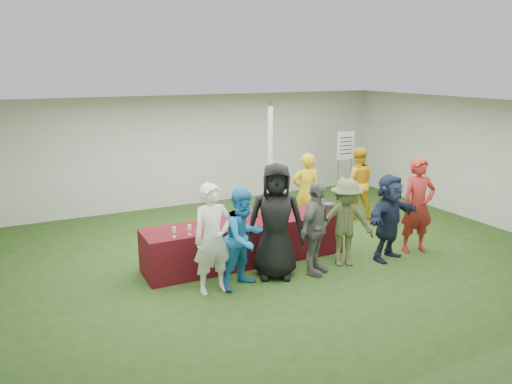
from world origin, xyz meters
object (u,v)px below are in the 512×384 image
customer_3 (315,228)px  customer_6 (418,205)px  wine_list_sign (345,151)px  serving_table (246,241)px  customer_2 (276,221)px  dump_bucket (328,208)px  customer_0 (213,239)px  customer_5 (389,217)px  customer_1 (244,238)px  staff_pourer (306,192)px  staff_back (357,183)px  customer_4 (346,223)px

customer_3 → customer_6: size_ratio=0.89×
wine_list_sign → customer_3: wine_list_sign is taller
serving_table → customer_2: size_ratio=1.90×
dump_bucket → customer_3: customer_3 is taller
customer_0 → customer_5: bearing=-3.4°
customer_5 → customer_3: bearing=161.9°
wine_list_sign → customer_1: bearing=-142.1°
staff_pourer → customer_0: (-2.82, -1.90, 0.03)m
customer_2 → customer_5: size_ratio=1.22×
customer_0 → customer_6: size_ratio=0.96×
staff_back → customer_2: size_ratio=0.86×
customer_2 → customer_6: bearing=22.2°
wine_list_sign → customer_2: size_ratio=0.95×
customer_1 → customer_4: (1.93, 0.01, -0.03)m
customer_4 → customer_5: customer_5 is taller
serving_table → staff_back: 3.63m
dump_bucket → customer_2: size_ratio=0.11×
customer_1 → customer_5: (2.78, -0.10, -0.02)m
staff_pourer → customer_1: 3.02m
serving_table → customer_3: (0.81, -0.97, 0.41)m
customer_0 → staff_back: bearing=25.2°
serving_table → customer_5: size_ratio=2.31×
customer_1 → customer_6: bearing=-20.8°
customer_4 → customer_1: bearing=-159.9°
serving_table → staff_pourer: 2.18m
customer_0 → customer_2: (1.11, 0.08, 0.10)m
dump_bucket → staff_pourer: bearing=76.4°
customer_1 → serving_table: bearing=42.9°
customer_4 → customer_5: bearing=12.1°
customer_2 → customer_4: bearing=20.9°
dump_bucket → staff_pourer: 1.29m
staff_back → customer_4: bearing=77.4°
customer_2 → customer_5: (2.17, -0.21, -0.17)m
serving_table → staff_back: size_ratio=2.21×
customer_0 → customer_4: bearing=-1.5°
staff_pourer → customer_3: 2.27m
staff_pourer → customer_6: 2.29m
dump_bucket → customer_4: customer_4 is taller
customer_5 → customer_0: bearing=160.7°
serving_table → customer_1: 1.09m
customer_6 → customer_1: bearing=-166.9°
dump_bucket → customer_6: size_ratio=0.12×
wine_list_sign → customer_6: (-0.88, -3.45, -0.43)m
customer_6 → serving_table: bearing=176.7°
customer_3 → staff_pourer: bearing=29.9°
customer_1 → customer_5: bearing=-22.4°
customer_3 → customer_4: size_ratio=1.03×
staff_pourer → customer_3: size_ratio=1.05×
customer_6 → customer_2: bearing=-169.1°
staff_back → customer_2: bearing=61.5°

